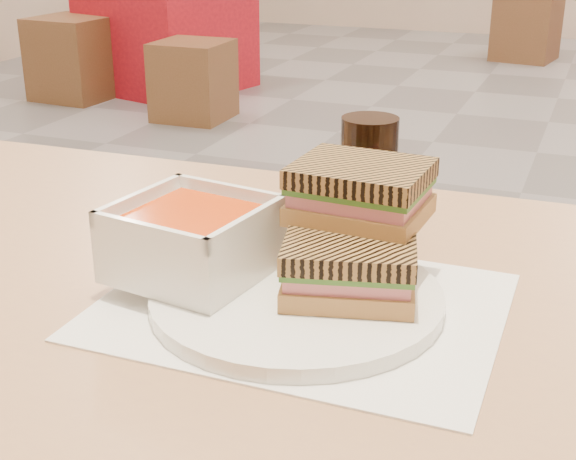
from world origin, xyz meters
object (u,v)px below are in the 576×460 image
at_px(bg_chair_0l, 75,58).
at_px(plate, 297,298).
at_px(bg_chair_0r, 193,81).
at_px(bg_chair_2l, 527,27).
at_px(cola_glass, 368,177).
at_px(bg_table_0, 167,30).
at_px(panini_lower, 349,267).
at_px(main_table, 242,382).
at_px(soup_bowl, 193,242).

bearing_deg(bg_chair_0l, plate, -51.39).
xyz_separation_m(bg_chair_0r, bg_chair_2l, (1.47, 2.54, 0.03)).
height_order(cola_glass, bg_table_0, cola_glass).
xyz_separation_m(bg_chair_0l, bg_chair_0r, (0.90, -0.19, -0.03)).
relative_size(panini_lower, bg_chair_2l, 0.28).
xyz_separation_m(plate, bg_chair_0r, (-1.85, 3.25, -0.55)).
relative_size(main_table, bg_chair_0r, 2.91).
height_order(cola_glass, bg_chair_0r, cola_glass).
bearing_deg(bg_chair_0l, main_table, -51.90).
xyz_separation_m(plate, bg_chair_2l, (-0.38, 5.80, -0.52)).
distance_m(soup_bowl, panini_lower, 0.15).
bearing_deg(bg_chair_0l, soup_bowl, -52.48).
height_order(bg_chair_0l, bg_chair_0r, bg_chair_0l).
bearing_deg(bg_table_0, panini_lower, -58.16).
distance_m(main_table, bg_chair_2l, 5.79).
bearing_deg(bg_chair_0l, panini_lower, -50.82).
height_order(soup_bowl, panini_lower, soup_bowl).
bearing_deg(bg_chair_0r, soup_bowl, -61.81).
xyz_separation_m(bg_table_0, bg_chair_2l, (1.99, 1.89, -0.12)).
height_order(main_table, panini_lower, panini_lower).
height_order(panini_lower, bg_chair_0r, panini_lower).
height_order(plate, soup_bowl, soup_bowl).
height_order(soup_bowl, cola_glass, cola_glass).
height_order(cola_glass, bg_chair_2l, cola_glass).
xyz_separation_m(main_table, plate, (0.07, -0.03, 0.12)).
bearing_deg(plate, cola_glass, 87.61).
bearing_deg(plate, bg_table_0, 121.27).
height_order(main_table, bg_chair_2l, main_table).
bearing_deg(panini_lower, soup_bowl, -175.88).
relative_size(plate, bg_chair_0r, 0.65).
bearing_deg(soup_bowl, bg_table_0, 120.12).
xyz_separation_m(cola_glass, bg_chair_2l, (-0.38, 5.60, -0.58)).
bearing_deg(panini_lower, cola_glass, 101.48).
xyz_separation_m(panini_lower, bg_table_0, (-2.42, 3.89, -0.43)).
relative_size(cola_glass, bg_chair_0r, 0.32).
bearing_deg(panini_lower, bg_table_0, 121.84).
relative_size(main_table, plate, 4.50).
height_order(bg_table_0, bg_chair_0l, bg_table_0).
xyz_separation_m(plate, bg_table_0, (-2.37, 3.90, -0.39)).
bearing_deg(bg_chair_0r, bg_chair_2l, 59.89).
relative_size(plate, panini_lower, 1.96).
xyz_separation_m(cola_glass, bg_chair_0l, (-2.76, 3.25, -0.58)).
height_order(panini_lower, bg_chair_0l, panini_lower).
distance_m(plate, bg_table_0, 4.58).
relative_size(main_table, soup_bowl, 8.04).
height_order(panini_lower, cola_glass, cola_glass).
xyz_separation_m(cola_glass, bg_chair_0r, (-1.86, 3.06, -0.61)).
bearing_deg(bg_table_0, bg_chair_0r, -51.33).
distance_m(plate, bg_chair_0l, 4.44).
xyz_separation_m(bg_chair_0l, bg_chair_2l, (2.38, 2.35, -0.00)).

